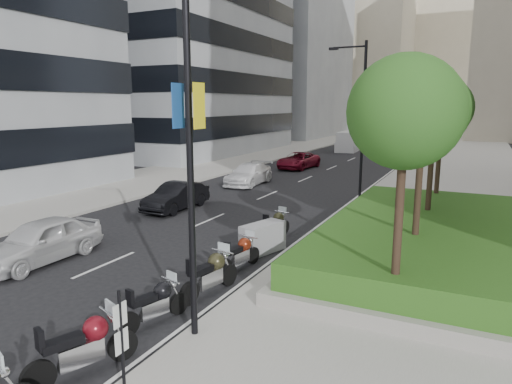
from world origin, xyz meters
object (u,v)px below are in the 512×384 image
Objects in this scene: delivery_van at (349,142)px; lamp_post_1 at (360,114)px; motorcycle_1 at (84,346)px; motorcycle_3 at (211,273)px; parking_sign at (122,346)px; motorcycle_4 at (241,253)px; car_b at (176,196)px; car_c at (249,174)px; lamp_post_2 at (407,110)px; lamp_post_0 at (183,130)px; motorcycle_2 at (156,303)px; motorcycle_6 at (276,225)px; motorcycle_5 at (263,238)px; car_a at (41,241)px; car_d at (298,160)px.

lamp_post_1 is at bearing -78.10° from delivery_van.
motorcycle_3 is (0.21, 4.72, -0.00)m from motorcycle_1.
parking_sign is 5.72m from motorcycle_3.
car_b is (-7.37, 6.53, 0.15)m from motorcycle_4.
car_c is 0.89× the size of delivery_van.
lamp_post_2 reaches higher than delivery_van.
motorcycle_2 is at bearing 169.64° from lamp_post_0.
delivery_van is at bearing 99.93° from lamp_post_0.
parking_sign reaches higher than motorcycle_6.
lamp_post_0 is at bearing -53.85° from car_b.
motorcycle_3 is at bearing -164.30° from motorcycle_6.
delivery_van reaches higher than car_c.
lamp_post_1 reaches higher than parking_sign.
lamp_post_1 reaches higher than motorcycle_1.
lamp_post_1 is 2.02× the size of car_b.
motorcycle_3 is at bearing -159.41° from motorcycle_5.
motorcycle_4 reaches higher than motorcycle_2.
car_a reaches higher than motorcycle_5.
car_a is (-6.41, -6.52, 0.22)m from motorcycle_6.
motorcycle_4 is 0.38× the size of delivery_van.
lamp_post_0 is 30.67m from car_d.
motorcycle_3 is at bearing 18.74° from motorcycle_1.
motorcycle_4 is (-1.05, 4.68, -4.48)m from lamp_post_0.
car_c is (-7.30, 19.80, 0.16)m from motorcycle_2.
lamp_post_1 is 13.15m from motorcycle_4.
motorcycle_6 is at bearing -60.29° from car_c.
motorcycle_1 is at bearing -73.72° from car_c.
delivery_van is (0.42, 26.04, 0.36)m from car_c.
lamp_post_0 reaches higher than motorcycle_2.
motorcycle_3 reaches higher than motorcycle_4.
motorcycle_5 is 8.11m from car_a.
delivery_van is (-8.06, 46.05, -3.97)m from lamp_post_0.
car_c is (-7.40, 22.28, 0.08)m from motorcycle_1.
lamp_post_1 reaches higher than car_a.
motorcycle_3 is 7.05m from car_a.
car_d is at bearing 25.04° from motorcycle_3.
car_d is (-8.21, 12.23, -4.35)m from lamp_post_1.
motorcycle_6 is at bearing 99.76° from lamp_post_0.
motorcycle_6 is (-0.42, 11.03, -0.09)m from motorcycle_1.
motorcycle_3 is at bearing -50.03° from car_b.
car_c is at bearing 41.80° from motorcycle_6.
motorcycle_1 is 8.96m from motorcycle_5.
car_a is (-6.77, -4.45, 0.22)m from motorcycle_5.
lamp_post_0 is at bearing -160.24° from motorcycle_6.
car_d reaches higher than motorcycle_3.
parking_sign is 0.56× the size of car_b.
motorcycle_3 is 0.53× the size of car_a.
lamp_post_0 reaches higher than motorcycle_1.
car_b is (-6.92, 2.45, 0.16)m from motorcycle_6.
parking_sign is 9.90m from motorcycle_5.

